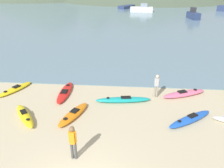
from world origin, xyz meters
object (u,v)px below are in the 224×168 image
Objects in this scene: moored_boat_3 at (142,9)px; person_near_foreground at (73,141)px; kayak_on_sand_0 at (25,116)px; kayak_on_sand_9 at (190,119)px; kayak_on_sand_8 at (15,89)px; kayak_on_sand_2 at (65,92)px; person_near_waterline at (157,85)px; kayak_on_sand_7 at (73,114)px; kayak_on_sand_3 at (123,100)px; moored_boat_1 at (193,15)px; kayak_on_sand_4 at (184,94)px; moored_boat_2 at (127,7)px.

person_near_foreground is at bearing -96.04° from moored_boat_3.
kayak_on_sand_0 reaches higher than kayak_on_sand_9.
kayak_on_sand_0 is at bearing -56.11° from kayak_on_sand_8.
kayak_on_sand_2 is 1.93× the size of person_near_waterline.
kayak_on_sand_7 is at bearing -30.20° from kayak_on_sand_8.
kayak_on_sand_3 is at bearing -7.27° from kayak_on_sand_8.
moored_boat_1 is (12.70, 33.31, 0.65)m from kayak_on_sand_3.
kayak_on_sand_0 is at bearing -158.02° from person_near_waterline.
kayak_on_sand_3 is at bearing -94.08° from moored_boat_3.
kayak_on_sand_4 is at bearing 19.61° from kayak_on_sand_0.
kayak_on_sand_9 is at bearing -26.10° from kayak_on_sand_3.
kayak_on_sand_8 is (-7.75, 0.99, -0.03)m from kayak_on_sand_3.
kayak_on_sand_9 is 3.24m from person_near_waterline.
kayak_on_sand_3 is at bearing -110.88° from moored_boat_1.
kayak_on_sand_8 is at bearing -104.55° from moored_boat_3.
person_near_waterline is 34.14m from moored_boat_1.
kayak_on_sand_9 is at bearing 29.17° from person_near_foreground.
moored_boat_3 is at bearing -61.85° from moored_boat_2.
kayak_on_sand_4 is at bearing 9.52° from person_near_waterline.
person_near_foreground reaches higher than kayak_on_sand_2.
kayak_on_sand_4 is (4.11, 1.15, 0.01)m from kayak_on_sand_3.
kayak_on_sand_3 is 42.68m from moored_boat_3.
moored_boat_2 reaches higher than kayak_on_sand_3.
moored_boat_2 is (1.32, 54.63, -0.55)m from person_near_foreground.
moored_boat_2 is at bearing 86.04° from kayak_on_sand_2.
kayak_on_sand_4 is (9.66, 3.44, -0.01)m from kayak_on_sand_0.
person_near_foreground reaches higher than kayak_on_sand_7.
moored_boat_1 reaches higher than kayak_on_sand_9.
kayak_on_sand_2 is at bearing -93.96° from moored_boat_2.
kayak_on_sand_2 is 2.95m from kayak_on_sand_7.
person_near_waterline is (-1.64, 2.69, 0.77)m from kayak_on_sand_9.
moored_boat_3 reaches higher than kayak_on_sand_3.
kayak_on_sand_0 is 52.04m from moored_boat_2.
kayak_on_sand_2 is 4.14m from kayak_on_sand_3.
kayak_on_sand_0 is 4.60m from person_near_foreground.
kayak_on_sand_7 is at bearing -97.50° from moored_boat_3.
moored_boat_1 reaches higher than person_near_foreground.
kayak_on_sand_9 is 1.69× the size of person_near_foreground.
kayak_on_sand_0 is 0.79× the size of kayak_on_sand_2.
moored_boat_3 reaches higher than kayak_on_sand_7.
kayak_on_sand_2 is at bearing 168.96° from kayak_on_sand_3.
moored_boat_3 is (8.59, 44.85, 0.56)m from kayak_on_sand_0.
moored_boat_3 reaches higher than person_near_foreground.
kayak_on_sand_3 reaches higher than kayak_on_sand_2.
kayak_on_sand_2 is 0.56× the size of moored_boat_2.
moored_boat_1 is at bearing 69.05° from person_near_foreground.
person_near_waterline is at bearing -91.19° from moored_boat_3.
kayak_on_sand_8 is 0.49× the size of moored_boat_2.
moored_boat_2 is at bearing 95.66° from kayak_on_sand_4.
kayak_on_sand_4 is at bearing 84.30° from kayak_on_sand_9.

